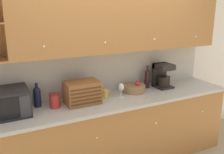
# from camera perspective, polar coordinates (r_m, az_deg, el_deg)

# --- Properties ---
(ground_plane) EXTENTS (24.00, 24.00, 0.00)m
(ground_plane) POSITION_cam_1_polar(r_m,az_deg,el_deg) (3.93, -1.57, -16.64)
(ground_plane) COLOR tan
(wall_back) EXTENTS (5.70, 0.06, 2.60)m
(wall_back) POSITION_cam_1_polar(r_m,az_deg,el_deg) (3.45, -1.94, 2.23)
(wall_back) COLOR white
(wall_back) RESTS_ON ground_plane
(counter_unit) EXTENTS (3.32, 0.68, 0.96)m
(counter_unit) POSITION_cam_1_polar(r_m,az_deg,el_deg) (3.44, 0.76, -12.42)
(counter_unit) COLOR #A36B38
(counter_unit) RESTS_ON ground_plane
(backsplash_panel) EXTENTS (3.30, 0.01, 0.59)m
(backsplash_panel) POSITION_cam_1_polar(r_m,az_deg,el_deg) (3.43, -1.68, 1.35)
(backsplash_panel) COLOR #B7B2A8
(backsplash_panel) RESTS_ON counter_unit
(upper_cabinets) EXTENTS (3.30, 0.35, 0.83)m
(upper_cabinets) POSITION_cam_1_polar(r_m,az_deg,el_deg) (3.27, 2.23, 13.17)
(upper_cabinets) COLOR #A36B38
(upper_cabinets) RESTS_ON backsplash_panel
(microwave) EXTENTS (0.49, 0.42, 0.29)m
(microwave) POSITION_cam_1_polar(r_m,az_deg,el_deg) (2.94, -23.19, -5.42)
(microwave) COLOR black
(microwave) RESTS_ON counter_unit
(wine_bottle) EXTENTS (0.09, 0.09, 0.29)m
(wine_bottle) POSITION_cam_1_polar(r_m,az_deg,el_deg) (3.08, -16.73, -4.16)
(wine_bottle) COLOR black
(wine_bottle) RESTS_ON counter_unit
(storage_canister) EXTENTS (0.13, 0.13, 0.17)m
(storage_canister) POSITION_cam_1_polar(r_m,az_deg,el_deg) (3.01, -12.96, -5.27)
(storage_canister) COLOR #B22D28
(storage_canister) RESTS_ON counter_unit
(bread_box) EXTENTS (0.41, 0.29, 0.28)m
(bread_box) POSITION_cam_1_polar(r_m,az_deg,el_deg) (3.06, -6.81, -3.56)
(bread_box) COLOR brown
(bread_box) RESTS_ON counter_unit
(mug) EXTENTS (0.10, 0.08, 0.10)m
(mug) POSITION_cam_1_polar(r_m,az_deg,el_deg) (3.29, -1.56, -3.71)
(mug) COLOR gold
(mug) RESTS_ON counter_unit
(wine_glass) EXTENTS (0.08, 0.08, 0.18)m
(wine_glass) POSITION_cam_1_polar(r_m,az_deg,el_deg) (3.27, 2.11, -2.47)
(wine_glass) COLOR silver
(wine_glass) RESTS_ON counter_unit
(fruit_basket) EXTENTS (0.32, 0.32, 0.16)m
(fruit_basket) POSITION_cam_1_polar(r_m,az_deg,el_deg) (3.50, 5.08, -2.56)
(fruit_basket) COLOR #937047
(fruit_basket) RESTS_ON counter_unit
(second_wine_bottle) EXTENTS (0.07, 0.07, 0.33)m
(second_wine_bottle) POSITION_cam_1_polar(r_m,az_deg,el_deg) (3.68, 8.01, -0.21)
(second_wine_bottle) COLOR black
(second_wine_bottle) RESTS_ON counter_unit
(coffee_maker) EXTENTS (0.23, 0.25, 0.35)m
(coffee_maker) POSITION_cam_1_polar(r_m,az_deg,el_deg) (3.74, 11.43, 0.37)
(coffee_maker) COLOR black
(coffee_maker) RESTS_ON counter_unit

